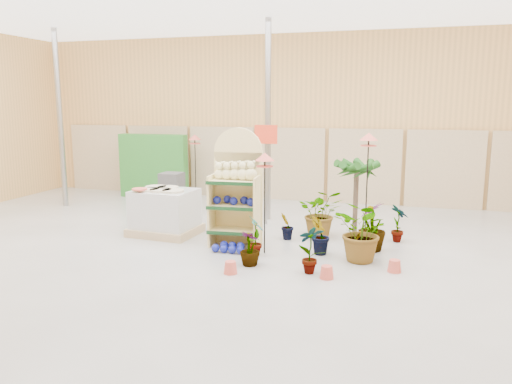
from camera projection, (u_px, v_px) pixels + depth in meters
The scene contains 23 objects.
room at pixel (230, 129), 8.78m from camera, with size 15.20×12.10×4.70m.
display_shelf at pixel (237, 192), 9.41m from camera, with size 0.97×0.66×2.22m.
teddy_bears at pixel (237, 172), 9.23m from camera, with size 0.83×0.23×0.36m.
gazing_balls_shelf at pixel (235, 201), 9.30m from camera, with size 0.82×0.28×0.16m.
gazing_balls_floor at pixel (230, 248), 9.07m from camera, with size 0.63×0.39×0.15m.
pallet_stack at pixel (165, 212), 10.22m from camera, with size 1.38×1.18×0.96m.
charcoal_planters at pixel (172, 193), 12.15m from camera, with size 0.50×0.50×1.00m.
trellis_stock at pixel (153, 166), 14.11m from camera, with size 2.00×0.30×1.80m, color #297327.
offer_sign at pixel (266, 154), 10.83m from camera, with size 0.50×0.08×2.20m.
bird_table_front at pixel (265, 160), 8.69m from camera, with size 0.34×0.34×1.82m.
bird_table_right at pixel (369, 141), 9.22m from camera, with size 0.34×0.34×2.13m.
bird_table_back at pixel (195, 139), 13.22m from camera, with size 0.34×0.34×1.84m.
palm at pixel (357, 167), 10.03m from camera, with size 0.70×0.70×1.64m.
potted_plant_0 at pixel (256, 236), 8.79m from camera, with size 0.39×0.26×0.73m, color #184813.
potted_plant_1 at pixel (321, 235), 8.82m from camera, with size 0.40×0.32×0.72m, color #184813.
potted_plant_3 at pixel (372, 226), 9.08m from camera, with size 0.51×0.51×0.91m, color #184813.
potted_plant_4 at pixel (398, 223), 9.65m from camera, with size 0.40×0.27×0.76m, color #184813.
potted_plant_5 at pixel (287, 226), 9.82m from camera, with size 0.30×0.25×0.55m, color #184813.
potted_plant_6 at pixel (321, 213), 10.03m from camera, with size 0.88×0.76×0.98m, color #184813.
potted_plant_7 at pixel (250, 248), 8.27m from camera, with size 0.33×0.33×0.59m, color #184813.
potted_plant_8 at pixel (310, 249), 7.88m from camera, with size 0.41×0.28×0.79m, color #184813.
potted_plant_9 at pixel (354, 245), 8.53m from camera, with size 0.29×0.24×0.53m, color #184813.
potted_plant_10 at pixel (364, 232), 8.42m from camera, with size 0.95×0.83×1.06m, color #184813.
Camera 1 is at (2.90, -7.46, 2.68)m, focal length 35.00 mm.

